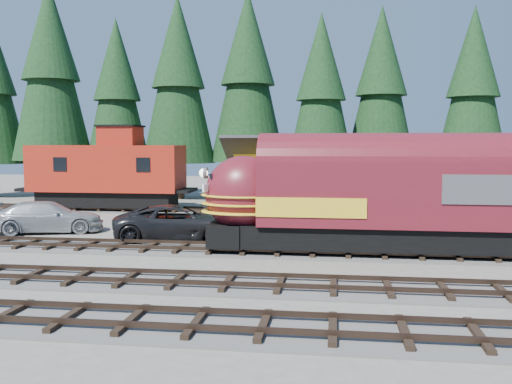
# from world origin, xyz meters

# --- Properties ---
(ground) EXTENTS (120.00, 120.00, 0.00)m
(ground) POSITION_xyz_m (0.00, 0.00, 0.00)
(ground) COLOR #6B665B
(ground) RESTS_ON ground
(track_spur) EXTENTS (32.00, 3.20, 0.33)m
(track_spur) POSITION_xyz_m (-10.00, 18.00, 0.06)
(track_spur) COLOR #4C4947
(track_spur) RESTS_ON ground
(depot) EXTENTS (12.80, 7.00, 5.30)m
(depot) POSITION_xyz_m (-0.00, 10.50, 2.96)
(depot) COLOR yellow
(depot) RESTS_ON ground
(conifer_backdrop) EXTENTS (80.96, 22.85, 16.37)m
(conifer_backdrop) POSITION_xyz_m (4.43, 24.95, 9.91)
(conifer_backdrop) COLOR black
(conifer_backdrop) RESTS_ON ground
(locomotive) EXTENTS (14.71, 2.92, 4.00)m
(locomotive) POSITION_xyz_m (0.56, 4.00, 2.37)
(locomotive) COLOR black
(locomotive) RESTS_ON ground
(caboose) EXTENTS (10.93, 3.17, 5.68)m
(caboose) POSITION_xyz_m (-16.77, 18.00, 2.79)
(caboose) COLOR black
(caboose) RESTS_ON ground
(pickup_truck_a) EXTENTS (6.88, 4.39, 1.77)m
(pickup_truck_a) POSITION_xyz_m (-8.41, 6.69, 0.88)
(pickup_truck_a) COLOR black
(pickup_truck_a) RESTS_ON ground
(pickup_truck_b) EXTENTS (6.31, 4.05, 1.70)m
(pickup_truck_b) POSITION_xyz_m (-16.11, 8.04, 0.85)
(pickup_truck_b) COLOR #A4A7AB
(pickup_truck_b) RESTS_ON ground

